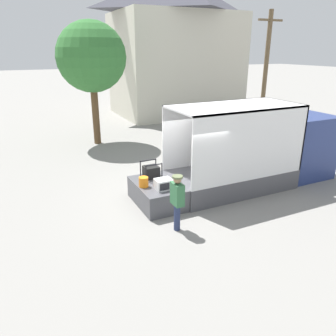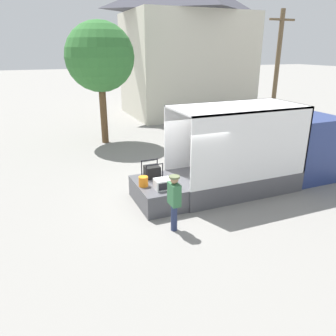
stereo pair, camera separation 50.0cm
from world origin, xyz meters
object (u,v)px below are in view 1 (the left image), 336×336
(portable_generator, at_px, (152,172))
(orange_bucket, at_px, (144,182))
(box_truck, at_px, (269,156))
(worker_person, at_px, (177,198))
(street_tree, at_px, (91,57))
(microwave, at_px, (163,184))
(utility_pole, at_px, (266,68))

(portable_generator, xyz_separation_m, orange_bucket, (-0.54, -0.62, -0.05))
(box_truck, bearing_deg, orange_bucket, -179.29)
(worker_person, distance_m, street_tree, 10.51)
(microwave, distance_m, street_tree, 9.35)
(orange_bucket, distance_m, worker_person, 1.75)
(microwave, xyz_separation_m, street_tree, (0.03, 8.65, 3.54))
(orange_bucket, distance_m, utility_pole, 14.18)
(box_truck, xyz_separation_m, utility_pole, (6.30, 7.83, 2.67))
(box_truck, height_order, street_tree, street_tree)
(box_truck, bearing_deg, street_tree, 119.57)
(portable_generator, height_order, worker_person, worker_person)
(box_truck, distance_m, worker_person, 5.14)
(microwave, bearing_deg, portable_generator, 87.28)
(microwave, height_order, worker_person, worker_person)
(utility_pole, relative_size, street_tree, 1.14)
(microwave, relative_size, street_tree, 0.08)
(box_truck, bearing_deg, utility_pole, 51.19)
(street_tree, bearing_deg, utility_pole, -1.68)
(microwave, relative_size, portable_generator, 0.84)
(box_truck, relative_size, microwave, 12.91)
(microwave, relative_size, worker_person, 0.31)
(utility_pole, bearing_deg, worker_person, -139.16)
(portable_generator, xyz_separation_m, worker_person, (-0.22, -2.34, 0.07))
(microwave, distance_m, orange_bucket, 0.65)
(box_truck, distance_m, microwave, 4.68)
(microwave, height_order, portable_generator, portable_generator)
(box_truck, height_order, microwave, box_truck)
(portable_generator, distance_m, orange_bucket, 0.83)
(worker_person, bearing_deg, orange_bucket, 100.49)
(worker_person, bearing_deg, street_tree, 88.85)
(orange_bucket, bearing_deg, worker_person, -79.51)
(worker_person, relative_size, street_tree, 0.27)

